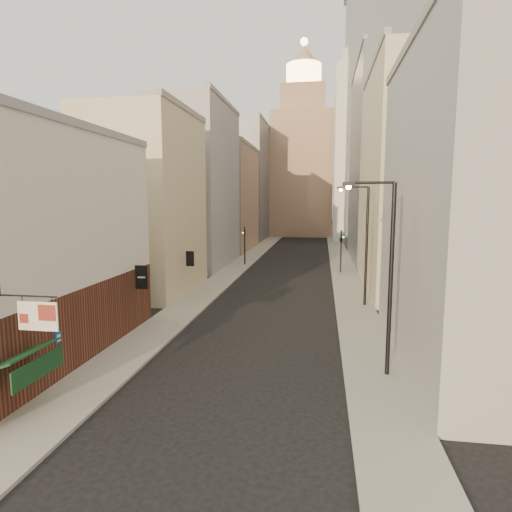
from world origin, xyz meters
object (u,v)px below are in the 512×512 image
at_px(clock_tower, 303,160).
at_px(white_tower, 355,148).
at_px(traffic_light_right, 341,241).
at_px(traffic_light_left, 245,238).
at_px(streetlamp_near, 386,268).
at_px(streetlamp_mid, 364,239).

distance_m(clock_tower, white_tower, 17.83).
distance_m(clock_tower, traffic_light_right, 55.92).
distance_m(white_tower, traffic_light_left, 41.51).
bearing_deg(traffic_light_right, white_tower, -80.35).
bearing_deg(streetlamp_near, streetlamp_mid, 90.93).
bearing_deg(streetlamp_mid, white_tower, 93.31).
xyz_separation_m(clock_tower, traffic_light_left, (-4.94, -49.22, -14.14)).
bearing_deg(white_tower, streetlamp_near, -92.67).
bearing_deg(traffic_light_left, streetlamp_mid, 134.52).
relative_size(clock_tower, traffic_light_right, 8.98).
height_order(clock_tower, traffic_light_right, clock_tower).
bearing_deg(streetlamp_mid, traffic_light_right, 100.24).
distance_m(streetlamp_near, streetlamp_mid, 13.78).
xyz_separation_m(white_tower, traffic_light_left, (-15.94, -35.22, -15.12)).
height_order(clock_tower, white_tower, clock_tower).
xyz_separation_m(traffic_light_left, traffic_light_right, (11.96, -4.50, 0.29)).
xyz_separation_m(clock_tower, white_tower, (11.00, -14.00, 0.97)).
bearing_deg(streetlamp_near, clock_tower, 97.37).
relative_size(white_tower, streetlamp_near, 4.48).
distance_m(white_tower, streetlamp_mid, 56.55).
xyz_separation_m(white_tower, streetlamp_mid, (-2.95, -54.90, -13.21)).
bearing_deg(white_tower, traffic_light_left, -114.35).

